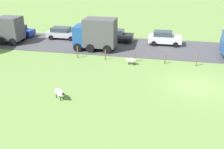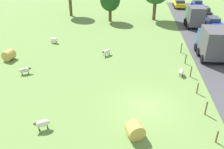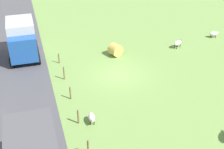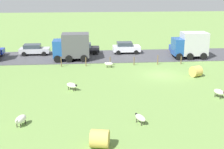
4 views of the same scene
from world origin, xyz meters
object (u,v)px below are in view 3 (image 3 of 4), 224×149
Objects in this scene: sheep_5 at (178,43)px; truck_2 at (22,39)px; sheep_0 at (92,117)px; hay_bale_1 at (115,50)px; sheep_3 at (214,34)px.

truck_2 is at bearing -8.66° from sheep_5.
sheep_0 is at bearing 108.93° from truck_2.
hay_bale_1 is (6.78, -0.18, 0.06)m from sheep_5.
sheep_3 is 11.93m from hay_bale_1.
sheep_0 is 0.90× the size of sheep_5.
truck_2 is (15.50, -2.36, 1.39)m from sheep_5.
sheep_3 is 0.86× the size of hay_bale_1.
hay_bale_1 is at bearing 5.10° from sheep_3.
sheep_3 reaches higher than sheep_0.
sheep_3 is at bearing -174.90° from hay_bale_1.
hay_bale_1 is at bearing 165.93° from truck_2.
sheep_0 is 19.66m from sheep_3.
truck_2 is at bearing -71.07° from sheep_0.
sheep_3 is 20.68m from truck_2.
hay_bale_1 reaches higher than sheep_0.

